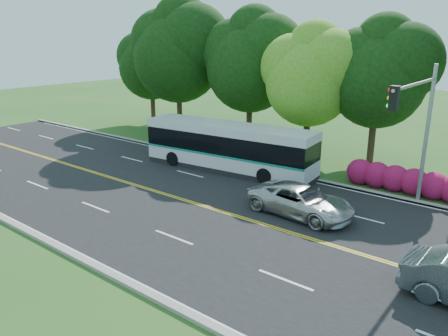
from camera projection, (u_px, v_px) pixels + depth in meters
The scene contains 11 objects.
ground at pixel (232, 215), 20.98m from camera, with size 120.00×120.00×0.00m, color #23541C.
road at pixel (232, 215), 20.98m from camera, with size 60.00×14.00×0.02m, color black.
curb_north at pixel (304, 177), 26.33m from camera, with size 60.00×0.30×0.15m, color gray.
curb_south at pixel (112, 275), 15.59m from camera, with size 60.00×0.30×0.15m, color gray.
grass_verge at pixel (318, 171), 27.73m from camera, with size 60.00×4.00×0.10m, color #23541C.
lane_markings at pixel (231, 214), 21.03m from camera, with size 57.60×13.82×0.00m.
tree_row at pixel (278, 58), 31.19m from camera, with size 44.70×9.10×13.84m.
bougainvillea_hedge at pixel (437, 188), 22.64m from camera, with size 9.50×2.25×1.50m.
traffic_signal at pixel (418, 118), 19.83m from camera, with size 0.42×6.10×7.00m.
transit_bus at pixel (228, 148), 27.54m from camera, with size 11.51×3.52×2.97m.
suv at pixel (301, 201), 20.80m from camera, with size 2.38×5.17×1.44m, color #B7BBBC.
Camera 1 is at (11.71, -15.49, 8.28)m, focal length 35.00 mm.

